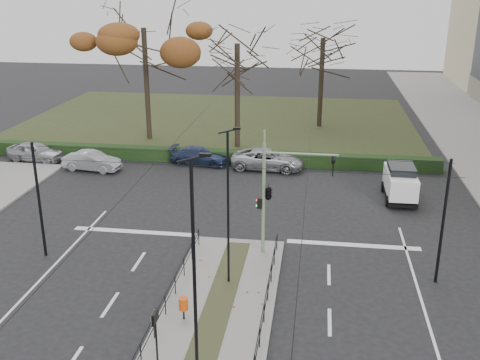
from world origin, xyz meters
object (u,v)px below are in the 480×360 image
object	(u,v)px
parked_car_second	(92,161)
parked_car_fourth	(268,159)
traffic_light	(270,191)
white_van	(400,181)
info_panel	(155,323)
parked_car_first	(35,152)
bare_tree_near	(237,52)
streetlamp_median_far	(228,207)
litter_bin	(183,304)
streetlamp_median_near	(195,271)
parked_car_third	(200,156)
rust_tree	(144,28)
bare_tree_center	(323,45)

from	to	relation	value
parked_car_second	parked_car_fourth	size ratio (longest dim) A/B	0.80
traffic_light	white_van	distance (m)	11.91
info_panel	parked_car_first	world-z (taller)	info_panel
parked_car_fourth	bare_tree_near	xyz separation A→B (m)	(-3.07, 5.35, 7.20)
info_panel	parked_car_second	xyz separation A→B (m)	(-11.03, 21.17, -1.14)
traffic_light	info_panel	xyz separation A→B (m)	(-3.19, -9.42, -1.64)
streetlamp_median_far	bare_tree_near	world-z (taller)	bare_tree_near
parked_car_second	parked_car_fourth	bearing A→B (deg)	-73.99
litter_bin	info_panel	size ratio (longest dim) A/B	0.45
bare_tree_near	traffic_light	bearing A→B (deg)	-76.92
streetlamp_median_near	parked_car_second	xyz separation A→B (m)	(-12.64, 21.69, -3.60)
parked_car_second	parked_car_third	world-z (taller)	parked_car_second
parked_car_second	rust_tree	world-z (taller)	rust_tree
parked_car_fourth	bare_tree_near	size ratio (longest dim) A/B	0.47
streetlamp_median_near	rust_tree	bearing A→B (deg)	109.67
parked_car_fourth	white_van	world-z (taller)	white_van
parked_car_first	info_panel	bearing A→B (deg)	-138.53
parked_car_second	parked_car_third	size ratio (longest dim) A/B	0.94
traffic_light	litter_bin	distance (m)	7.61
info_panel	bare_tree_center	xyz separation A→B (m)	(5.47, 36.78, 5.90)
streetlamp_median_far	parked_car_second	world-z (taller)	streetlamp_median_far
parked_car_fourth	traffic_light	bearing A→B (deg)	-170.67
white_van	bare_tree_near	bearing A→B (deg)	139.39
white_van	bare_tree_center	xyz separation A→B (m)	(-5.24, 18.42, 6.55)
parked_car_fourth	bare_tree_near	distance (m)	9.48
bare_tree_center	traffic_light	bearing A→B (deg)	-94.77
streetlamp_median_far	parked_car_third	xyz separation A→B (m)	(-5.07, 17.55, -3.20)
info_panel	parked_car_second	distance (m)	23.90
litter_bin	parked_car_fourth	world-z (taller)	parked_car_fourth
parked_car_third	white_van	bearing A→B (deg)	-104.52
streetlamp_median_near	parked_car_third	distance (m)	25.04
parked_car_fourth	bare_tree_center	distance (m)	15.63
streetlamp_median_near	streetlamp_median_far	world-z (taller)	streetlamp_median_near
info_panel	parked_car_fourth	world-z (taller)	info_panel
traffic_light	parked_car_second	size ratio (longest dim) A/B	1.34
streetlamp_median_near	bare_tree_near	bearing A→B (deg)	95.64
traffic_light	parked_car_fourth	bearing A→B (deg)	95.74
litter_bin	parked_car_third	distance (m)	21.15
litter_bin	parked_car_first	world-z (taller)	parked_car_first
parked_car_third	parked_car_fourth	xyz separation A→B (m)	(5.23, -0.43, 0.08)
parked_car_second	info_panel	bearing A→B (deg)	-145.88
info_panel	parked_car_first	bearing A→B (deg)	125.58
parked_car_second	bare_tree_near	size ratio (longest dim) A/B	0.38
streetlamp_median_near	white_van	world-z (taller)	streetlamp_median_near
traffic_light	parked_car_fourth	xyz separation A→B (m)	(-1.40, 13.87, -2.74)
litter_bin	rust_tree	distance (m)	30.24
parked_car_third	bare_tree_center	size ratio (longest dim) A/B	0.41
streetlamp_median_near	traffic_light	bearing A→B (deg)	80.95
streetlamp_median_near	bare_tree_center	size ratio (longest dim) A/B	0.75
parked_car_third	parked_car_second	bearing A→B (deg)	114.89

